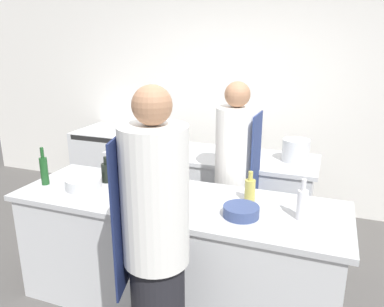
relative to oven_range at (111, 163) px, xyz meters
The scene contains 16 objects.
ground_plane 2.43m from the oven_range, 45.82° to the right, with size 16.00×16.00×0.00m, color #4C4947.
wall_back 1.96m from the oven_range, 14.18° to the left, with size 8.00×0.06×2.80m.
prep_counter 2.38m from the oven_range, 45.82° to the right, with size 2.46×0.80×0.89m.
pass_counter 1.64m from the oven_range, 18.54° to the right, with size 2.15×0.72×0.89m.
oven_range is the anchor object (origin of this frame).
chef_at_prep_near 3.06m from the oven_range, 52.58° to the right, with size 0.42×0.40×1.80m.
chef_at_stove 2.22m from the oven_range, 27.54° to the right, with size 0.37×0.35×1.69m.
bottle_olive_oil 2.27m from the oven_range, 42.06° to the right, with size 0.08×0.08×0.30m.
bottle_vinegar 3.13m from the oven_range, 34.00° to the right, with size 0.07×0.07×0.28m.
bottle_wine 2.74m from the oven_range, 35.61° to the right, with size 0.08×0.08×0.23m.
bottle_cooking_oil 1.97m from the oven_range, 72.78° to the right, with size 0.06×0.06×0.31m.
bottle_sauce 1.94m from the oven_range, 57.80° to the right, with size 0.08×0.08×0.22m.
bowl_mixing_large 2.04m from the oven_range, 63.02° to the right, with size 0.28×0.28×0.08m.
bowl_prep_small 2.88m from the oven_range, 39.85° to the right, with size 0.24×0.24×0.07m.
cutting_board 2.16m from the oven_range, 50.72° to the right, with size 0.30×0.21×0.01m.
stockpot 2.50m from the oven_range, 11.12° to the right, with size 0.26×0.26×0.21m.
Camera 1 is at (1.00, -2.34, 2.01)m, focal length 35.00 mm.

